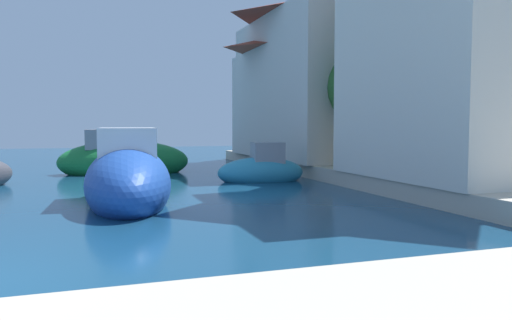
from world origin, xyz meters
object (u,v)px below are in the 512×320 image
at_px(waterfront_building_annex, 330,75).
at_px(moored_boat_0, 128,179).
at_px(waterfront_building_main, 480,32).
at_px(moored_boat_1, 123,159).
at_px(waterfront_building_far, 316,91).
at_px(quayside_tree, 369,87).
at_px(moored_boat_5, 262,170).

bearing_deg(waterfront_building_annex, moored_boat_0, -140.03).
bearing_deg(waterfront_building_main, moored_boat_1, 134.71).
xyz_separation_m(waterfront_building_far, quayside_tree, (-1.14, -6.84, -0.32)).
height_order(moored_boat_0, moored_boat_1, moored_boat_0).
distance_m(moored_boat_5, waterfront_building_far, 8.44).
bearing_deg(moored_boat_5, moored_boat_0, 42.37).
xyz_separation_m(moored_boat_0, moored_boat_5, (4.92, 3.78, -0.23)).
height_order(waterfront_building_annex, waterfront_building_far, waterfront_building_annex).
relative_size(moored_boat_0, waterfront_building_annex, 0.56).
height_order(moored_boat_1, moored_boat_5, moored_boat_1).
xyz_separation_m(moored_boat_0, waterfront_building_main, (9.86, -1.17, 4.04)).
distance_m(moored_boat_0, waterfront_building_main, 10.72).
xyz_separation_m(moored_boat_1, waterfront_building_annex, (9.40, -0.06, 3.74)).
height_order(moored_boat_0, waterfront_building_main, waterfront_building_main).
bearing_deg(waterfront_building_main, waterfront_building_far, 90.00).
height_order(waterfront_building_main, waterfront_building_far, waterfront_building_main).
bearing_deg(waterfront_building_main, moored_boat_0, 173.24).
height_order(moored_boat_1, waterfront_building_annex, waterfront_building_annex).
bearing_deg(waterfront_building_main, waterfront_building_annex, 90.00).
relative_size(moored_boat_1, waterfront_building_annex, 0.55).
bearing_deg(quayside_tree, moored_boat_1, 146.91).
distance_m(moored_boat_5, quayside_tree, 4.89).
bearing_deg(waterfront_building_main, quayside_tree, 105.53).
relative_size(moored_boat_0, quayside_tree, 1.25).
height_order(moored_boat_5, waterfront_building_annex, waterfront_building_annex).
bearing_deg(waterfront_building_annex, moored_boat_1, 179.64).
bearing_deg(waterfront_building_annex, quayside_tree, -102.12).
relative_size(waterfront_building_main, waterfront_building_far, 0.99).
bearing_deg(moored_boat_1, waterfront_building_far, 10.45).
xyz_separation_m(moored_boat_1, waterfront_building_far, (9.40, 1.46, 3.10)).
height_order(moored_boat_0, moored_boat_5, moored_boat_0).
bearing_deg(moored_boat_1, quayside_tree, -31.50).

